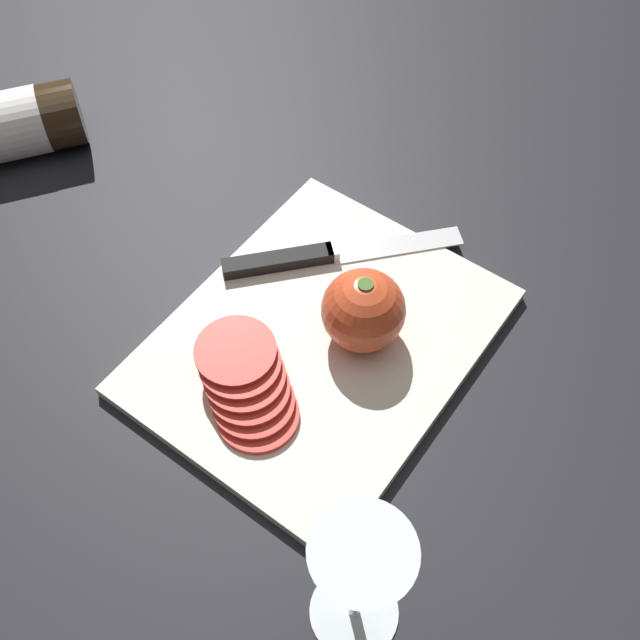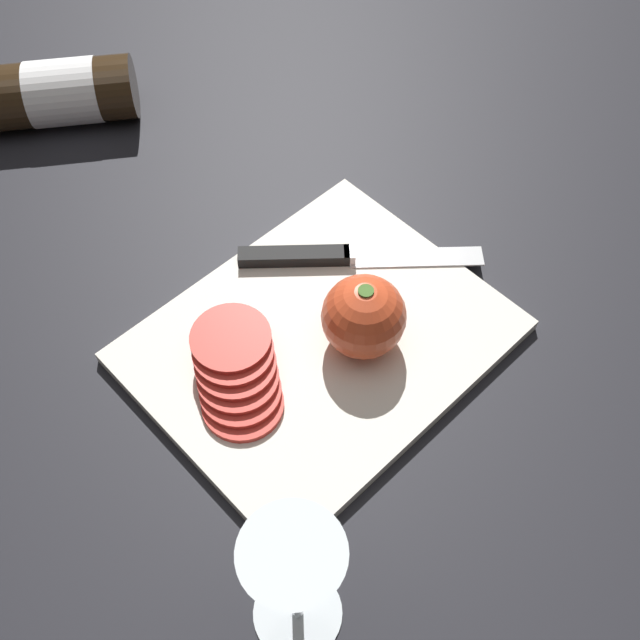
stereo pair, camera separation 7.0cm
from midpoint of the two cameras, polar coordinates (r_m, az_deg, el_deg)
name	(u,v)px [view 2 (the right image)]	position (r m, az deg, el deg)	size (l,w,h in m)	color
ground_plane	(296,385)	(0.71, 0.99, -5.18)	(3.00, 3.00, 0.00)	black
cutting_board	(320,341)	(0.73, 2.74, -1.83)	(0.34, 0.27, 0.01)	silver
wine_bottle	(43,95)	(0.98, -18.41, 15.87)	(0.30, 0.23, 0.08)	#332314
wine_glass	(294,574)	(0.53, 1.95, -19.12)	(0.07, 0.07, 0.16)	silver
whole_tomato	(364,317)	(0.70, 6.24, 0.05)	(0.08, 0.08, 0.08)	#DB4C28
knife	(319,256)	(0.78, 2.53, 4.69)	(0.20, 0.19, 0.01)	silver
tomato_slice_stack_near	(237,371)	(0.69, -3.47, -4.13)	(0.10, 0.12, 0.04)	red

